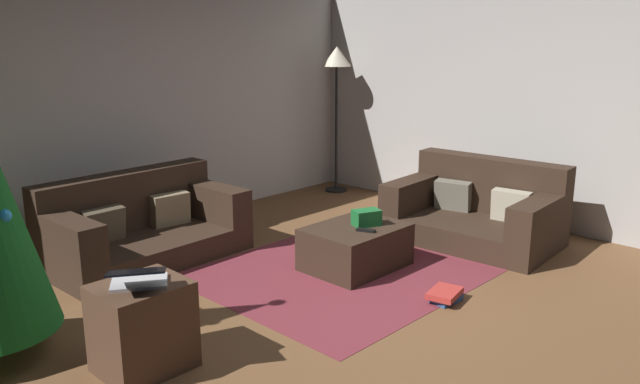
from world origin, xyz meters
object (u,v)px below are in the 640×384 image
Objects in this scene: tv_remote at (366,230)px; side_table at (143,327)px; couch_left at (141,227)px; gift_box at (367,218)px; couch_right at (478,211)px; laptop at (138,279)px; corner_lamp at (337,68)px; ottoman at (356,247)px; book_stack at (445,295)px.

side_table is (-2.13, -0.04, -0.11)m from tv_remote.
couch_left is 2.03m from gift_box.
couch_right is 3.42× the size of laptop.
corner_lamp reaches higher than couch_left.
ottoman is 0.25m from tv_remote.
laptop is (-0.03, -0.04, 0.33)m from side_table.
couch_right is 1.63m from book_stack.
couch_left reaches higher than side_table.
couch_left is 2.10m from laptop.
side_table is 1.71× the size of book_stack.
book_stack is at bearing 108.45° from couch_right.
tv_remote is at bearing 121.02° from couch_left.
corner_lamp is (4.11, 2.22, 0.96)m from laptop.
side_table is at bearing -174.85° from ottoman.
couch_right is 3.64m from laptop.
ottoman is at bearing 85.60° from book_stack.
corner_lamp is at bearing 24.97° from tv_remote.
ottoman is 3.07m from corner_lamp.
couch_right is at bearing -101.80° from corner_lamp.
laptop is at bearing 57.70° from couch_left.
book_stack is (2.13, -0.73, -0.55)m from laptop.
tv_remote is at bearing -132.51° from corner_lamp.
tv_remote is at bearing 2.27° from laptop.
couch_right is at bearing -30.46° from tv_remote.
laptop is at bearing 161.15° from book_stack.
side_table is at bearing -176.17° from gift_box.
book_stack is at bearing -20.10° from side_table.
gift_box reaches higher than book_stack.
couch_left is 2.04m from tv_remote.
couch_right is 7.02× the size of gift_box.
side_table reaches higher than ottoman.
couch_right reaches higher than laptop.
ottoman is at bearing 49.23° from tv_remote.
couch_left is at bearing 59.72° from laptop.
ottoman is 0.27m from gift_box.
couch_left is 7.60× the size of gift_box.
couch_left is 1.94m from ottoman.
side_table is (-2.27, -0.15, -0.17)m from gift_box.
tv_remote is (-1.47, 0.20, 0.09)m from couch_right.
gift_box is 0.13× the size of corner_lamp.
gift_box is 2.94m from corner_lamp.
corner_lamp is at bearing -174.12° from couch_left.
couch_right is at bearing -2.57° from side_table.
book_stack is (1.09, -2.52, -0.24)m from couch_left.
gift_box is at bearing 125.95° from couch_left.
book_stack is (-0.02, -0.81, -0.33)m from tv_remote.
laptop reaches higher than tv_remote.
couch_right is at bearing 141.41° from couch_left.
corner_lamp is (3.06, 0.42, 1.27)m from couch_left.
side_table is at bearing -151.95° from corner_lamp.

